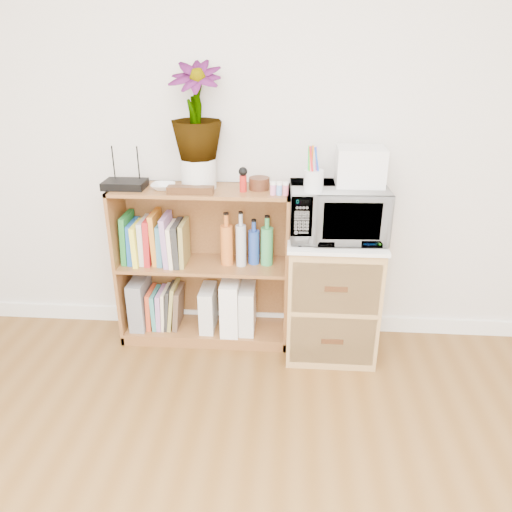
# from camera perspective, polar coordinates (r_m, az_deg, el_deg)

# --- Properties ---
(skirting_board) EXTENTS (4.00, 0.02, 0.10)m
(skirting_board) POSITION_cam_1_polar(r_m,az_deg,el_deg) (3.24, 0.93, -7.23)
(skirting_board) COLOR white
(skirting_board) RESTS_ON ground
(bookshelf) EXTENTS (1.00, 0.30, 0.95)m
(bookshelf) POSITION_cam_1_polar(r_m,az_deg,el_deg) (2.95, -5.98, -1.23)
(bookshelf) COLOR brown
(bookshelf) RESTS_ON ground
(wicker_unit) EXTENTS (0.50, 0.45, 0.70)m
(wicker_unit) POSITION_cam_1_polar(r_m,az_deg,el_deg) (2.91, 8.62, -4.54)
(wicker_unit) COLOR #9E7542
(wicker_unit) RESTS_ON ground
(microwave) EXTENTS (0.52, 0.37, 0.28)m
(microwave) POSITION_cam_1_polar(r_m,az_deg,el_deg) (2.70, 9.29, 4.96)
(microwave) COLOR white
(microwave) RESTS_ON wicker_unit
(pen_cup) EXTENTS (0.10, 0.10, 0.11)m
(pen_cup) POSITION_cam_1_polar(r_m,az_deg,el_deg) (2.54, 6.60, 8.54)
(pen_cup) COLOR silver
(pen_cup) RESTS_ON microwave
(small_appliance) EXTENTS (0.25, 0.21, 0.20)m
(small_appliance) POSITION_cam_1_polar(r_m,az_deg,el_deg) (2.69, 11.82, 10.02)
(small_appliance) COLOR silver
(small_appliance) RESTS_ON microwave
(router) EXTENTS (0.23, 0.16, 0.04)m
(router) POSITION_cam_1_polar(r_m,az_deg,el_deg) (2.87, -14.75, 7.93)
(router) COLOR black
(router) RESTS_ON bookshelf
(white_bowl) EXTENTS (0.13, 0.13, 0.03)m
(white_bowl) POSITION_cam_1_polar(r_m,az_deg,el_deg) (2.80, -10.56, 7.81)
(white_bowl) COLOR silver
(white_bowl) RESTS_ON bookshelf
(plant_pot) EXTENTS (0.19, 0.19, 0.16)m
(plant_pot) POSITION_cam_1_polar(r_m,az_deg,el_deg) (2.79, -6.57, 9.39)
(plant_pot) COLOR silver
(plant_pot) RESTS_ON bookshelf
(potted_plant) EXTENTS (0.28, 0.28, 0.50)m
(potted_plant) POSITION_cam_1_polar(r_m,az_deg,el_deg) (2.73, -6.90, 16.11)
(potted_plant) COLOR #2E742E
(potted_plant) RESTS_ON plant_pot
(trinket_box) EXTENTS (0.25, 0.06, 0.04)m
(trinket_box) POSITION_cam_1_polar(r_m,az_deg,el_deg) (2.69, -7.50, 7.49)
(trinket_box) COLOR #331A0E
(trinket_box) RESTS_ON bookshelf
(kokeshi_doll) EXTENTS (0.04, 0.04, 0.09)m
(kokeshi_doll) POSITION_cam_1_polar(r_m,az_deg,el_deg) (2.70, -1.49, 8.27)
(kokeshi_doll) COLOR #AA1A14
(kokeshi_doll) RESTS_ON bookshelf
(wooden_bowl) EXTENTS (0.11, 0.11, 0.07)m
(wooden_bowl) POSITION_cam_1_polar(r_m,az_deg,el_deg) (2.75, 0.38, 8.29)
(wooden_bowl) COLOR #3A1D10
(wooden_bowl) RESTS_ON bookshelf
(paint_jars) EXTENTS (0.10, 0.04, 0.05)m
(paint_jars) POSITION_cam_1_polar(r_m,az_deg,el_deg) (2.65, 2.67, 7.50)
(paint_jars) COLOR #CA707F
(paint_jars) RESTS_ON bookshelf
(file_box) EXTENTS (0.09, 0.24, 0.31)m
(file_box) POSITION_cam_1_polar(r_m,az_deg,el_deg) (3.16, -13.07, -5.12)
(file_box) COLOR slate
(file_box) RESTS_ON bookshelf
(magazine_holder_left) EXTENTS (0.08, 0.21, 0.27)m
(magazine_holder_left) POSITION_cam_1_polar(r_m,az_deg,el_deg) (3.06, -5.47, -5.92)
(magazine_holder_left) COLOR silver
(magazine_holder_left) RESTS_ON bookshelf
(magazine_holder_mid) EXTENTS (0.11, 0.27, 0.33)m
(magazine_holder_mid) POSITION_cam_1_polar(r_m,az_deg,el_deg) (3.03, -2.87, -5.49)
(magazine_holder_mid) COLOR white
(magazine_holder_mid) RESTS_ON bookshelf
(magazine_holder_right) EXTENTS (0.09, 0.23, 0.28)m
(magazine_holder_right) POSITION_cam_1_polar(r_m,az_deg,el_deg) (3.03, -0.98, -5.99)
(magazine_holder_right) COLOR silver
(magazine_holder_right) RESTS_ON bookshelf
(cookbooks) EXTENTS (0.37, 0.20, 0.30)m
(cookbooks) POSITION_cam_1_polar(r_m,az_deg,el_deg) (2.95, -11.43, 1.73)
(cookbooks) COLOR #1F772F
(cookbooks) RESTS_ON bookshelf
(liquor_bottles) EXTENTS (0.30, 0.07, 0.32)m
(liquor_bottles) POSITION_cam_1_polar(r_m,az_deg,el_deg) (2.85, -1.08, 1.72)
(liquor_bottles) COLOR orange
(liquor_bottles) RESTS_ON bookshelf
(lower_books) EXTENTS (0.21, 0.19, 0.29)m
(lower_books) POSITION_cam_1_polar(r_m,az_deg,el_deg) (3.13, -10.28, -5.71)
(lower_books) COLOR #C64422
(lower_books) RESTS_ON bookshelf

